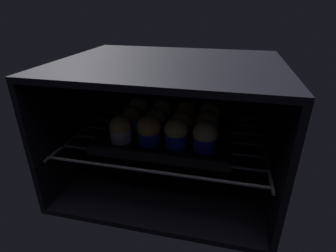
{
  "coord_description": "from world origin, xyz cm",
  "views": [
    {
      "loc": [
        15.62,
        -46.09,
        49.36
      ],
      "look_at": [
        0.0,
        20.56,
        17.35
      ],
      "focal_mm": 28.2,
      "sensor_mm": 36.0,
      "label": 1
    }
  ],
  "objects_px": {
    "muffin_row0_col0": "(121,129)",
    "muffin_row1_col3": "(207,125)",
    "muffin_row2_col0": "(139,109)",
    "muffin_row2_col2": "(186,114)",
    "muffin_row2_col3": "(209,115)",
    "muffin_row1_col2": "(181,124)",
    "muffin_row2_col1": "(163,111)",
    "muffin_row0_col2": "(176,133)",
    "muffin_row1_col0": "(132,118)",
    "muffin_row1_col1": "(156,120)",
    "baking_tray": "(168,134)",
    "muffin_row0_col1": "(149,130)",
    "muffin_row0_col3": "(205,136)"
  },
  "relations": [
    {
      "from": "muffin_row0_col1",
      "to": "muffin_row2_col1",
      "type": "relative_size",
      "value": 1.1
    },
    {
      "from": "baking_tray",
      "to": "muffin_row0_col2",
      "type": "bearing_deg",
      "value": -61.86
    },
    {
      "from": "muffin_row2_col1",
      "to": "muffin_row2_col0",
      "type": "bearing_deg",
      "value": 178.8
    },
    {
      "from": "muffin_row1_col1",
      "to": "muffin_row2_col2",
      "type": "relative_size",
      "value": 1.01
    },
    {
      "from": "muffin_row0_col1",
      "to": "muffin_row0_col3",
      "type": "relative_size",
      "value": 1.09
    },
    {
      "from": "muffin_row1_col2",
      "to": "muffin_row2_col0",
      "type": "bearing_deg",
      "value": 153.29
    },
    {
      "from": "muffin_row1_col0",
      "to": "muffin_row1_col3",
      "type": "xyz_separation_m",
      "value": [
        0.22,
        -0.0,
        0.0
      ]
    },
    {
      "from": "muffin_row1_col3",
      "to": "muffin_row2_col2",
      "type": "height_order",
      "value": "muffin_row1_col3"
    },
    {
      "from": "muffin_row1_col1",
      "to": "muffin_row2_col3",
      "type": "height_order",
      "value": "same"
    },
    {
      "from": "muffin_row0_col3",
      "to": "muffin_row1_col0",
      "type": "xyz_separation_m",
      "value": [
        -0.22,
        0.07,
        -0.0
      ]
    },
    {
      "from": "baking_tray",
      "to": "muffin_row0_col2",
      "type": "xyz_separation_m",
      "value": [
        0.04,
        -0.07,
        0.04
      ]
    },
    {
      "from": "muffin_row0_col1",
      "to": "muffin_row1_col1",
      "type": "bearing_deg",
      "value": 90.28
    },
    {
      "from": "muffin_row0_col0",
      "to": "muffin_row2_col1",
      "type": "bearing_deg",
      "value": 60.98
    },
    {
      "from": "muffin_row2_col1",
      "to": "muffin_row2_col3",
      "type": "xyz_separation_m",
      "value": [
        0.14,
        0.0,
        0.0
      ]
    },
    {
      "from": "muffin_row2_col1",
      "to": "muffin_row2_col3",
      "type": "height_order",
      "value": "same"
    },
    {
      "from": "muffin_row2_col3",
      "to": "muffin_row1_col3",
      "type": "bearing_deg",
      "value": -90.53
    },
    {
      "from": "muffin_row1_col1",
      "to": "muffin_row2_col1",
      "type": "xyz_separation_m",
      "value": [
        0.0,
        0.07,
        0.0
      ]
    },
    {
      "from": "muffin_row2_col2",
      "to": "muffin_row2_col1",
      "type": "bearing_deg",
      "value": -177.96
    },
    {
      "from": "muffin_row1_col0",
      "to": "muffin_row2_col3",
      "type": "height_order",
      "value": "muffin_row2_col3"
    },
    {
      "from": "muffin_row0_col2",
      "to": "muffin_row2_col3",
      "type": "relative_size",
      "value": 1.01
    },
    {
      "from": "baking_tray",
      "to": "muffin_row0_col1",
      "type": "distance_m",
      "value": 0.09
    },
    {
      "from": "muffin_row0_col0",
      "to": "muffin_row2_col0",
      "type": "distance_m",
      "value": 0.15
    },
    {
      "from": "muffin_row0_col2",
      "to": "muffin_row2_col0",
      "type": "relative_size",
      "value": 0.95
    },
    {
      "from": "muffin_row2_col1",
      "to": "baking_tray",
      "type": "bearing_deg",
      "value": -64.42
    },
    {
      "from": "muffin_row0_col2",
      "to": "muffin_row2_col0",
      "type": "height_order",
      "value": "muffin_row2_col0"
    },
    {
      "from": "muffin_row1_col0",
      "to": "muffin_row1_col3",
      "type": "relative_size",
      "value": 0.88
    },
    {
      "from": "muffin_row2_col1",
      "to": "muffin_row0_col2",
      "type": "bearing_deg",
      "value": -63.13
    },
    {
      "from": "baking_tray",
      "to": "muffin_row2_col1",
      "type": "distance_m",
      "value": 0.09
    },
    {
      "from": "muffin_row0_col0",
      "to": "muffin_row0_col3",
      "type": "height_order",
      "value": "muffin_row0_col3"
    },
    {
      "from": "muffin_row1_col0",
      "to": "muffin_row0_col1",
      "type": "bearing_deg",
      "value": -44.58
    },
    {
      "from": "muffin_row2_col3",
      "to": "muffin_row0_col2",
      "type": "bearing_deg",
      "value": -117.06
    },
    {
      "from": "muffin_row1_col3",
      "to": "muffin_row2_col3",
      "type": "relative_size",
      "value": 1.04
    },
    {
      "from": "muffin_row0_col2",
      "to": "muffin_row2_col0",
      "type": "distance_m",
      "value": 0.2
    },
    {
      "from": "muffin_row2_col2",
      "to": "muffin_row2_col3",
      "type": "distance_m",
      "value": 0.07
    },
    {
      "from": "muffin_row0_col1",
      "to": "muffin_row1_col1",
      "type": "distance_m",
      "value": 0.07
    },
    {
      "from": "muffin_row1_col3",
      "to": "muffin_row1_col1",
      "type": "bearing_deg",
      "value": 179.83
    },
    {
      "from": "muffin_row0_col0",
      "to": "muffin_row2_col1",
      "type": "relative_size",
      "value": 0.92
    },
    {
      "from": "muffin_row0_col1",
      "to": "muffin_row2_col0",
      "type": "relative_size",
      "value": 1.04
    },
    {
      "from": "muffin_row1_col0",
      "to": "muffin_row2_col0",
      "type": "relative_size",
      "value": 0.86
    },
    {
      "from": "muffin_row2_col0",
      "to": "muffin_row2_col2",
      "type": "xyz_separation_m",
      "value": [
        0.15,
        0.0,
        -0.0
      ]
    },
    {
      "from": "muffin_row0_col3",
      "to": "muffin_row0_col0",
      "type": "bearing_deg",
      "value": -179.25
    },
    {
      "from": "muffin_row2_col1",
      "to": "muffin_row2_col2",
      "type": "xyz_separation_m",
      "value": [
        0.07,
        0.0,
        -0.0
      ]
    },
    {
      "from": "muffin_row1_col2",
      "to": "muffin_row0_col2",
      "type": "bearing_deg",
      "value": -91.17
    },
    {
      "from": "muffin_row2_col1",
      "to": "muffin_row2_col2",
      "type": "height_order",
      "value": "muffin_row2_col1"
    },
    {
      "from": "muffin_row0_col0",
      "to": "muffin_row1_col3",
      "type": "xyz_separation_m",
      "value": [
        0.22,
        0.08,
        0.0
      ]
    },
    {
      "from": "muffin_row1_col0",
      "to": "muffin_row2_col3",
      "type": "xyz_separation_m",
      "value": [
        0.22,
        0.07,
        0.0
      ]
    },
    {
      "from": "muffin_row2_col0",
      "to": "muffin_row2_col2",
      "type": "bearing_deg",
      "value": 0.37
    },
    {
      "from": "muffin_row0_col3",
      "to": "muffin_row2_col2",
      "type": "distance_m",
      "value": 0.16
    },
    {
      "from": "muffin_row0_col0",
      "to": "muffin_row2_col0",
      "type": "relative_size",
      "value": 0.88
    },
    {
      "from": "muffin_row0_col3",
      "to": "muffin_row1_col2",
      "type": "xyz_separation_m",
      "value": [
        -0.07,
        0.07,
        -0.01
      ]
    }
  ]
}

